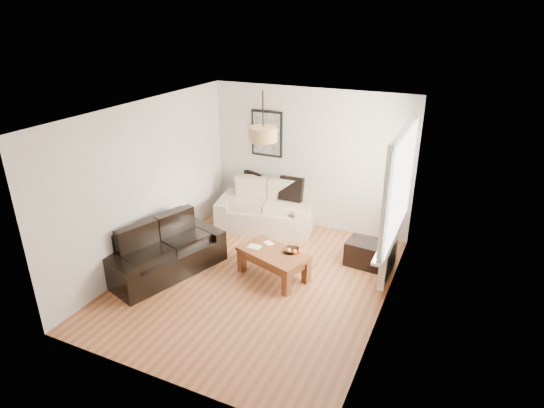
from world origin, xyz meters
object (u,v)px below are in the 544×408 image
at_px(ottoman, 369,254).
at_px(loveseat_cream, 266,206).
at_px(sofa_leather, 164,249).
at_px(coffee_table, 273,264).

bearing_deg(ottoman, loveseat_cream, 164.47).
xyz_separation_m(sofa_leather, coffee_table, (1.63, 0.56, -0.17)).
height_order(coffee_table, ottoman, coffee_table).
distance_m(loveseat_cream, ottoman, 2.21).
relative_size(loveseat_cream, sofa_leather, 0.96).
distance_m(sofa_leather, ottoman, 3.26).
xyz_separation_m(loveseat_cream, coffee_table, (0.86, -1.56, -0.22)).
height_order(sofa_leather, ottoman, sofa_leather).
relative_size(sofa_leather, coffee_table, 1.69).
relative_size(sofa_leather, ottoman, 2.59).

